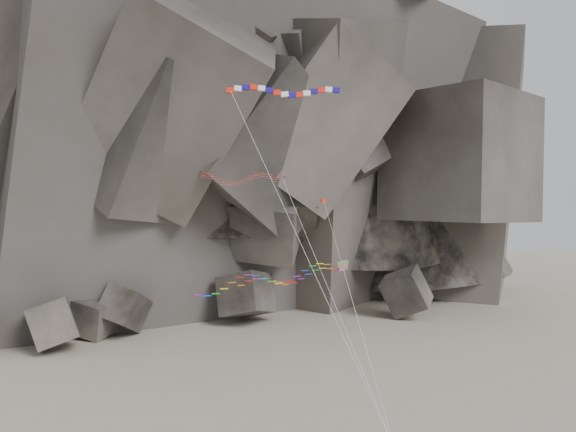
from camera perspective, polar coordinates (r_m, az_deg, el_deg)
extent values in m
plane|color=gray|center=(55.27, -1.72, -20.40)|extent=(260.00, 260.00, 0.00)
cube|color=#47423F|center=(92.28, -4.25, -8.88)|extent=(10.26, 11.49, 9.26)
cube|color=#47423F|center=(92.82, -18.70, -9.61)|extent=(9.40, 9.16, 6.64)
cube|color=#47423F|center=(96.96, 11.90, -8.36)|extent=(10.07, 8.29, 9.29)
cube|color=#47423F|center=(87.55, -16.27, -10.06)|extent=(8.19, 9.05, 8.38)
cube|color=#47423F|center=(88.11, -19.37, -10.00)|extent=(8.32, 8.22, 6.78)
cube|color=#47423F|center=(82.41, -22.77, -10.75)|extent=(7.34, 6.06, 7.69)
cylinder|color=silver|center=(50.64, 4.31, -7.83)|extent=(5.80, 16.26, 21.55)
cube|color=red|center=(52.89, -5.90, 12.57)|extent=(0.70, 0.49, 0.45)
cube|color=white|center=(52.95, -5.11, 12.77)|extent=(0.74, 0.49, 0.51)
cube|color=#180B80|center=(52.96, -4.32, 12.91)|extent=(0.76, 0.49, 0.54)
cube|color=red|center=(52.94, -3.52, 12.93)|extent=(0.76, 0.49, 0.54)
cube|color=white|center=(52.91, -2.72, 12.83)|extent=(0.74, 0.49, 0.52)
cube|color=#180B80|center=(52.89, -1.92, 12.64)|extent=(0.71, 0.49, 0.47)
cube|color=red|center=(52.91, -1.14, 12.42)|extent=(0.73, 0.49, 0.50)
cube|color=white|center=(53.00, -0.36, 12.25)|extent=(0.75, 0.49, 0.53)
cube|color=#180B80|center=(53.15, 0.40, 12.18)|extent=(0.76, 0.49, 0.54)
cube|color=red|center=(53.37, 1.15, 12.22)|extent=(0.75, 0.49, 0.53)
cube|color=white|center=(53.61, 1.89, 12.35)|extent=(0.72, 0.49, 0.48)
cube|color=#180B80|center=(53.86, 2.63, 12.52)|extent=(0.72, 0.49, 0.48)
cube|color=red|center=(54.08, 3.38, 12.65)|extent=(0.75, 0.49, 0.53)
cube|color=white|center=(54.25, 4.13, 12.69)|extent=(0.76, 0.49, 0.54)
cube|color=#180B80|center=(54.37, 4.88, 12.61)|extent=(0.75, 0.49, 0.53)
cylinder|color=silver|center=(47.31, 1.81, -3.93)|extent=(11.36, 11.97, 29.11)
cube|color=#B3CD0B|center=(51.68, 5.51, -4.94)|extent=(1.36, 1.07, 0.77)
cube|color=#0CB219|center=(51.54, 5.57, -5.29)|extent=(1.13, 0.84, 0.53)
cylinder|color=silver|center=(48.98, 7.96, -13.25)|extent=(1.49, 9.21, 13.16)
cube|color=red|center=(57.20, 3.65, 1.56)|extent=(0.58, 0.34, 0.40)
cube|color=#180B80|center=(57.15, 3.45, 1.56)|extent=(0.23, 0.15, 0.41)
cylinder|color=silver|center=(51.14, 6.77, -9.25)|extent=(1.51, 15.42, 18.89)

